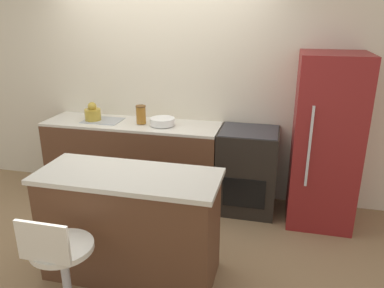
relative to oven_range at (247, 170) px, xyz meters
The scene contains 10 objects.
ground_plane 1.19m from the oven_range, 163.59° to the right, with size 14.00×14.00×0.00m, color #8E704C.
wall_back 1.38m from the oven_range, 162.94° to the left, with size 8.00×0.06×2.60m.
back_counter 1.36m from the oven_range, behind, with size 2.07×0.58×0.94m.
kitchen_island 1.61m from the oven_range, 121.24° to the right, with size 1.48×0.61×0.93m.
oven_range is the anchor object (origin of this frame).
refrigerator 0.89m from the oven_range, ahead, with size 0.65×0.71×1.78m.
stool_chair 2.28m from the oven_range, 118.33° to the right, with size 0.43×0.43×0.91m.
kettle 1.92m from the oven_range, behind, with size 0.19×0.19×0.21m.
mixing_bowl 1.10m from the oven_range, behind, with size 0.28×0.28×0.08m.
canister_jar 1.36m from the oven_range, behind, with size 0.11×0.11×0.21m.
Camera 1 is at (1.36, -3.58, 2.14)m, focal length 35.00 mm.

